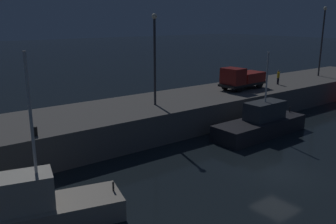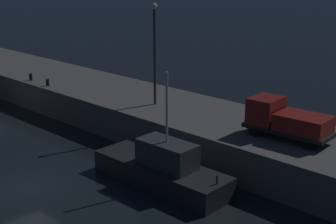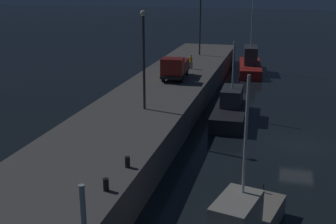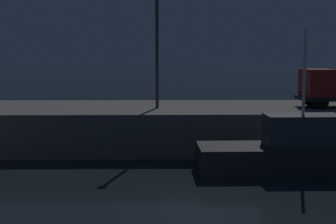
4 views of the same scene
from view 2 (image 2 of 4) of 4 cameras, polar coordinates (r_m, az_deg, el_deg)
name	(u,v)px [view 2 (image 2 of 4)]	position (r m, az deg, el deg)	size (l,w,h in m)	color
ground_plane	(29,187)	(30.96, -15.67, -8.28)	(320.00, 320.00, 0.00)	black
pier_quay	(173,121)	(37.78, 0.63, -1.01)	(69.88, 7.85, 2.44)	#5B5956
fishing_trawler_red	(162,169)	(29.80, -0.65, -6.56)	(9.14, 2.91, 6.94)	#232328
lamp_post_west	(155,46)	(36.81, -1.54, 7.55)	(0.44, 0.44, 7.52)	#38383D
utility_truck	(286,120)	(31.06, 13.32, -0.88)	(5.42, 2.42, 2.32)	black
bollard_west	(48,82)	(44.54, -13.63, 3.32)	(0.28, 0.28, 0.60)	black
bollard_central	(31,77)	(46.97, -15.44, 3.89)	(0.28, 0.28, 0.63)	black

